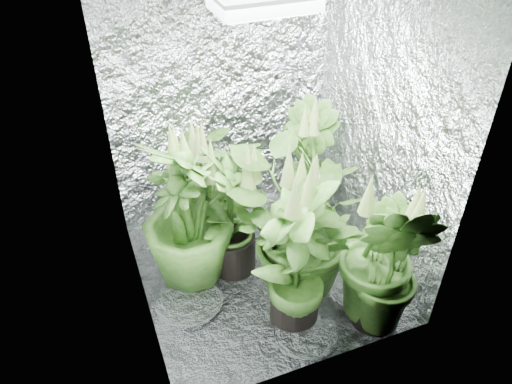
{
  "coord_description": "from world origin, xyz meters",
  "views": [
    {
      "loc": [
        -0.93,
        -2.28,
        2.52
      ],
      "look_at": [
        -0.04,
        0.0,
        0.7
      ],
      "focal_mm": 35.0,
      "sensor_mm": 36.0,
      "label": 1
    }
  ],
  "objects": [
    {
      "name": "ground",
      "position": [
        0.0,
        0.0,
        0.0
      ],
      "size": [
        1.6,
        1.6,
        0.0
      ],
      "primitive_type": "plane",
      "color": "silver",
      "rests_on": "ground"
    },
    {
      "name": "grow_lamp",
      "position": [
        0.0,
        0.0,
        1.83
      ],
      "size": [
        0.5,
        0.3,
        0.22
      ],
      "color": "gray",
      "rests_on": "ceiling"
    },
    {
      "name": "plant_e",
      "position": [
        0.17,
        -0.24,
        0.51
      ],
      "size": [
        0.89,
        0.89,
        1.07
      ],
      "rotation": [
        0.0,
        0.0,
        3.12
      ],
      "color": "black",
      "rests_on": "ground"
    },
    {
      "name": "plant_label",
      "position": [
        0.57,
        -0.67,
        0.3
      ],
      "size": [
        0.05,
        0.04,
        0.08
      ],
      "primitive_type": "cube",
      "rotation": [
        -0.21,
        0.0,
        0.38
      ],
      "color": "white",
      "rests_on": "plant_g"
    },
    {
      "name": "circulation_fan",
      "position": [
        0.59,
        0.51,
        0.16
      ],
      "size": [
        0.18,
        0.32,
        0.37
      ],
      "rotation": [
        0.0,
        0.0,
        0.28
      ],
      "color": "black",
      "rests_on": "ground"
    },
    {
      "name": "plant_d",
      "position": [
        -0.46,
        0.13,
        0.53
      ],
      "size": [
        0.8,
        0.8,
        1.14
      ],
      "rotation": [
        0.0,
        0.0,
        2.09
      ],
      "color": "black",
      "rests_on": "ground"
    },
    {
      "name": "plant_f",
      "position": [
        0.03,
        -0.46,
        0.53
      ],
      "size": [
        0.76,
        0.76,
        1.16
      ],
      "rotation": [
        0.0,
        0.0,
        4.21
      ],
      "color": "black",
      "rests_on": "ground"
    },
    {
      "name": "plant_g",
      "position": [
        0.5,
        -0.64,
        0.49
      ],
      "size": [
        0.74,
        0.74,
        1.08
      ],
      "rotation": [
        0.0,
        0.0,
        5.27
      ],
      "color": "black",
      "rests_on": "ground"
    },
    {
      "name": "walls",
      "position": [
        0.0,
        0.0,
        1.0
      ],
      "size": [
        1.62,
        1.62,
        2.0
      ],
      "color": "silver",
      "rests_on": "ground"
    },
    {
      "name": "plant_a",
      "position": [
        -0.23,
        0.51,
        0.46
      ],
      "size": [
        0.85,
        0.85,
        0.98
      ],
      "rotation": [
        0.0,
        0.0,
        6.22
      ],
      "color": "black",
      "rests_on": "ground"
    },
    {
      "name": "plant_c",
      "position": [
        0.53,
        0.43,
        0.48
      ],
      "size": [
        0.57,
        0.57,
        1.02
      ],
      "rotation": [
        0.0,
        0.0,
        1.68
      ],
      "color": "black",
      "rests_on": "ground"
    },
    {
      "name": "plant_b",
      "position": [
        -0.17,
        0.12,
        0.47
      ],
      "size": [
        0.64,
        0.64,
        1.04
      ],
      "rotation": [
        0.0,
        0.0,
        1.21
      ],
      "color": "black",
      "rests_on": "ground"
    }
  ]
}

